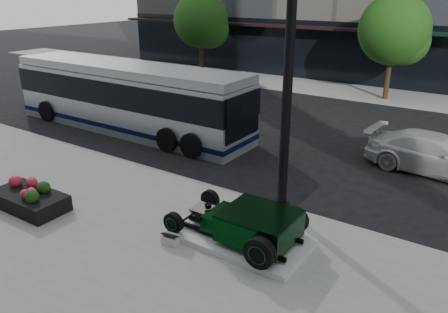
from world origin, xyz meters
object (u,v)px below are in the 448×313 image
Objects in this scene: flower_planter at (29,199)px; white_sedan at (436,155)px; hot_rod at (251,224)px; transit_bus at (128,97)px; lamppost at (288,71)px.

white_sedan is at bearing 46.39° from flower_planter.
flower_planter is at bearing -163.45° from hot_rod.
transit_bus is 2.60× the size of white_sedan.
lamppost is (-0.26, 2.13, 3.34)m from hot_rod.
hot_rod is at bearing -29.37° from transit_bus.
white_sedan reaches higher than flower_planter.
white_sedan reaches higher than hot_rod.
flower_planter is at bearing 141.53° from white_sedan.
flower_planter is 0.19× the size of transit_bus.
lamppost is 10.23m from transit_bus.
white_sedan is (12.43, 2.23, -0.81)m from transit_bus.
flower_planter is 13.12m from white_sedan.
hot_rod is 3.97m from lamppost.
lamppost reaches higher than white_sedan.
lamppost reaches higher than hot_rod.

